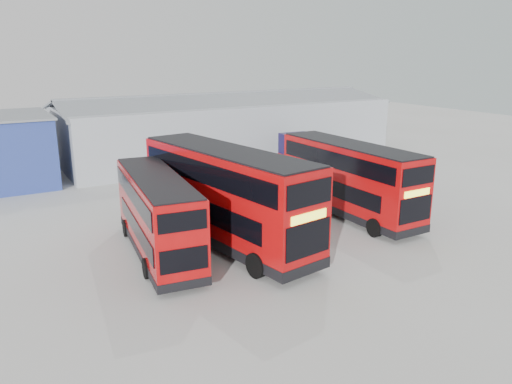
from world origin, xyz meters
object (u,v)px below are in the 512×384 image
object	(u,v)px
double_decker_centre	(227,198)
single_decker_blue	(326,162)
double_decker_left	(158,216)
maintenance_shed	(225,127)
double_decker_right	(349,180)

from	to	relation	value
double_decker_centre	single_decker_blue	size ratio (longest dim) A/B	1.07
double_decker_left	double_decker_centre	size ratio (longest dim) A/B	0.80
maintenance_shed	double_decker_right	distance (m)	20.61
double_decker_right	single_decker_blue	size ratio (longest dim) A/B	0.93
double_decker_left	maintenance_shed	bearing A→B (deg)	-117.07
double_decker_left	double_decker_right	world-z (taller)	double_decker_right
maintenance_shed	double_decker_right	bearing A→B (deg)	-95.88
double_decker_right	double_decker_left	bearing A→B (deg)	-179.18
double_decker_right	single_decker_blue	xyz separation A→B (m)	(4.00, 7.39, -0.70)
double_decker_centre	double_decker_left	bearing A→B (deg)	165.60
double_decker_right	single_decker_blue	bearing A→B (deg)	61.33
double_decker_centre	double_decker_right	bearing A→B (deg)	-4.74
double_decker_left	single_decker_blue	bearing A→B (deg)	-147.43
double_decker_left	double_decker_centre	world-z (taller)	double_decker_centre
maintenance_shed	double_decker_left	size ratio (longest dim) A/B	3.20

